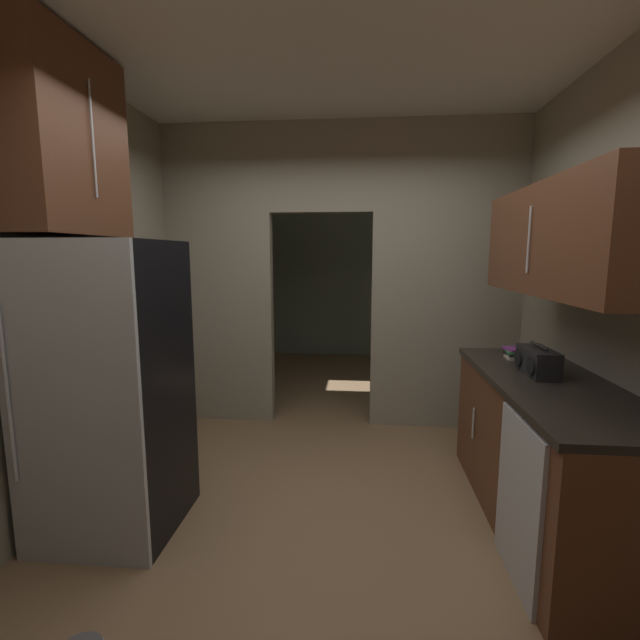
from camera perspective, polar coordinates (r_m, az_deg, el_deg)
ground at (r=2.97m, az=0.46°, el=-24.98°), size 20.00×20.00×0.00m
kitchen_overhead_slab at (r=3.23m, az=1.44°, el=30.64°), size 3.72×7.43×0.06m
kitchen_partition at (r=4.19m, az=3.11°, el=6.83°), size 3.32×0.12×2.82m
adjoining_room_shell at (r=6.23m, az=3.45°, el=6.41°), size 3.32×3.05×2.82m
refrigerator at (r=2.89m, az=-25.47°, el=-8.02°), size 0.75×0.75×1.71m
lower_cabinet_run at (r=3.08m, az=27.06°, el=-15.05°), size 0.67×1.80×0.90m
dishwasher at (r=2.56m, az=24.18°, el=-20.59°), size 0.02×0.56×0.84m
upper_cabinet_counterside at (r=2.85m, az=28.78°, el=9.06°), size 0.36×1.62×0.62m
upper_cabinet_fridgeside at (r=3.06m, az=-30.23°, el=19.40°), size 0.36×0.82×1.06m
boombox at (r=3.03m, az=26.21°, el=-4.83°), size 0.16×0.35×0.19m
book_stack at (r=3.43m, az=23.72°, el=-3.90°), size 0.15×0.18×0.08m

